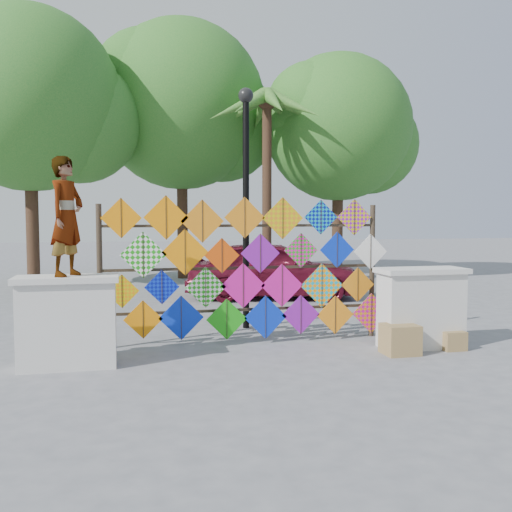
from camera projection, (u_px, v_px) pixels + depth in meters
name	position (u px, v px, depth m)	size (l,w,h in m)	color
ground	(254.00, 353.00, 8.75)	(80.00, 80.00, 0.00)	gray
parapet_left	(68.00, 321.00, 7.91)	(1.40, 0.65, 1.28)	silver
parapet_right	(421.00, 307.00, 9.11)	(1.40, 0.65, 1.28)	silver
kite_rack	(249.00, 270.00, 9.39)	(4.91, 0.24, 2.44)	#33281C
tree_west	(33.00, 101.00, 16.17)	(5.85, 5.20, 8.01)	#442F1D
tree_mid	(185.00, 107.00, 19.10)	(6.30, 5.60, 8.61)	#442F1D
tree_east	(341.00, 129.00, 18.81)	(5.40, 4.80, 7.42)	#442F1D
palm_tree	(267.00, 119.00, 16.68)	(3.62, 3.62, 5.83)	#442F1D
vendor_woman	(67.00, 216.00, 7.81)	(0.60, 0.39, 1.65)	#99999E
sedan	(272.00, 269.00, 14.62)	(1.76, 4.39, 1.49)	maroon
lamppost	(246.00, 185.00, 10.58)	(0.28, 0.28, 4.46)	black
cardboard_box_near	(400.00, 339.00, 8.69)	(0.51, 0.46, 0.46)	#A27F4E
cardboard_box_far	(452.00, 340.00, 8.99)	(0.36, 0.33, 0.30)	#A27F4E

